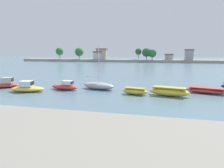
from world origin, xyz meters
TOP-DOWN VIEW (x-y plane):
  - moored_boat_1 at (-4.17, 9.24)m, footprint 4.72×3.20m
  - moored_boat_2 at (1.42, 7.34)m, footprint 5.20×2.77m
  - moored_boat_3 at (6.13, 9.77)m, footprint 4.63×2.08m
  - moored_boat_4 at (11.04, 11.28)m, footprint 5.64×3.23m
  - moored_boat_5 at (16.92, 8.92)m, footprint 3.64×1.73m
  - moored_boat_6 at (21.36, 9.08)m, footprint 5.39×2.51m
  - moored_boat_7 at (26.62, 11.84)m, footprint 5.62×3.05m
  - distant_shoreline at (-0.43, 89.01)m, footprint 122.15×7.87m

SIDE VIEW (x-z plane):
  - moored_boat_7 at x=26.62m, z-range -0.02..0.80m
  - moored_boat_5 at x=16.92m, z-range -0.02..0.91m
  - moored_boat_3 at x=6.13m, z-range -0.20..1.20m
  - moored_boat_2 at x=1.42m, z-range -0.26..1.32m
  - moored_boat_4 at x=11.04m, z-range -2.75..3.86m
  - moored_boat_1 at x=-4.17m, z-range -0.27..1.37m
  - moored_boat_6 at x=21.36m, z-range -0.02..1.16m
  - distant_shoreline at x=-0.43m, z-range -1.80..6.64m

